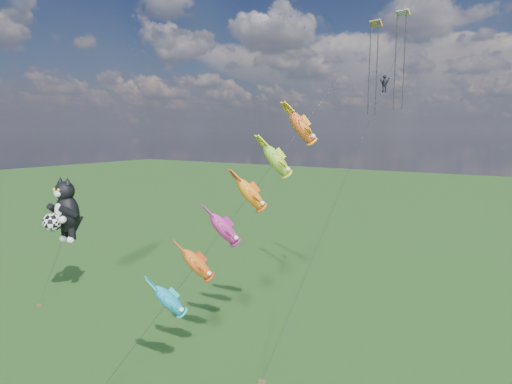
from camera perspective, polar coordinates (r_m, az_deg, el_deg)
The scene contains 4 objects.
ground at distance 41.53m, azimuth -22.80°, elevation -14.77°, with size 300.00×300.00×0.00m, color #10350D.
cat_kite_rig at distance 43.15m, azimuth -24.23°, elevation -2.24°, with size 2.80×4.32×11.56m.
fish_windsock_rig at distance 27.04m, azimuth -2.54°, elevation -2.67°, with size 9.69×12.83×18.96m.
parafoil_rig at distance 37.38m, azimuth 16.53°, elevation 14.98°, with size 4.15×17.29×25.67m.
Camera 1 is at (32.08, -21.18, 15.72)m, focal length 30.00 mm.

